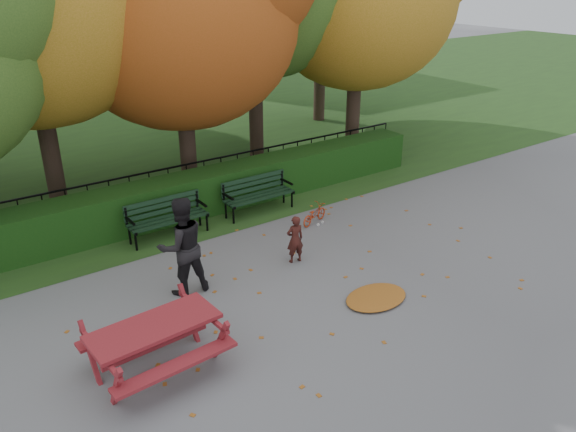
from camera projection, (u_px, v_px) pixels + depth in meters
ground at (314, 288)px, 10.63m from camera, size 90.00×90.00×0.00m
grass_strip at (85, 128)px, 21.05m from camera, size 90.00×90.00×0.00m
hedge at (202, 192)px, 13.78m from camera, size 13.00×0.90×1.00m
iron_fence at (187, 182)px, 14.36m from camera, size 14.00×0.04×1.02m
tree_c at (194, 1)px, 13.54m from camera, size 6.30×6.00×8.00m
bench_left at (166, 215)px, 12.49m from camera, size 1.80×0.57×0.88m
bench_right at (257, 192)px, 13.76m from camera, size 1.80×0.57×0.88m
picnic_table at (155, 335)px, 8.25m from camera, size 1.98×1.64×0.92m
leaf_pile at (376, 297)px, 10.27m from camera, size 1.28×0.91×0.09m
leaf_scatter at (304, 281)px, 10.85m from camera, size 9.00×5.70×0.01m
child at (295, 239)px, 11.40m from camera, size 0.41×0.30×1.02m
adult at (182, 246)px, 10.17m from camera, size 0.95×0.76×1.88m
bicycle at (314, 214)px, 13.24m from camera, size 0.93×0.56×0.46m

